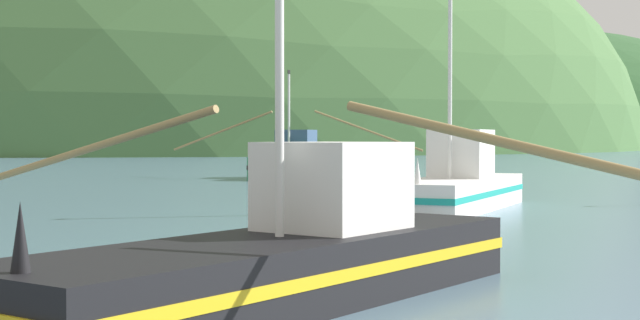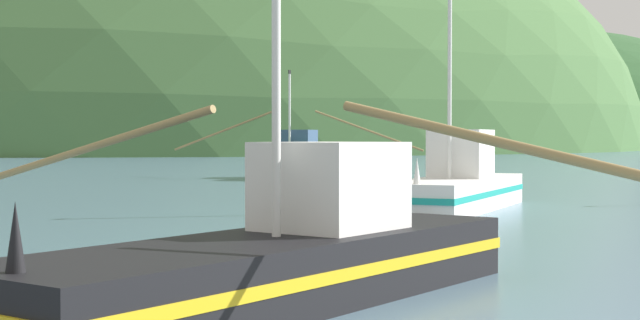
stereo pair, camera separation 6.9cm
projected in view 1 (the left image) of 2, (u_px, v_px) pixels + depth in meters
hill_far_left at (164, 149)px, 168.59m from camera, size 174.62×139.70×100.59m
hill_mid_left at (499, 146)px, 210.53m from camera, size 133.61×106.89×53.22m
fishing_boat_white at (458, 186)px, 28.45m from camera, size 7.07×8.15×7.07m
fishing_boat_black at (288, 255)px, 12.49m from camera, size 9.90×11.88×6.99m
fishing_boat_green at (294, 163)px, 50.44m from camera, size 12.19×7.64×5.78m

